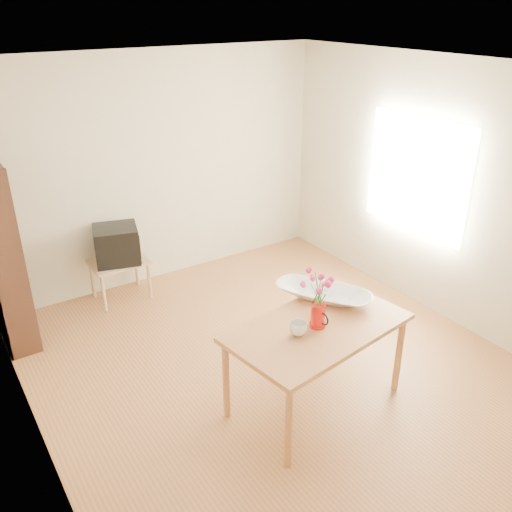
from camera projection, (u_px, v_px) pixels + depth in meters
room at (279, 235)px, 4.43m from camera, size 4.50×4.50×4.50m
table at (317, 334)px, 4.25m from camera, size 1.52×1.00×0.75m
tv_stand at (119, 267)px, 5.94m from camera, size 0.60×0.45×0.46m
bookshelf at (4, 263)px, 5.01m from camera, size 0.28×0.70×1.80m
pitcher at (318, 316)px, 4.17m from camera, size 0.13×0.21×0.20m
flowers at (319, 288)px, 4.06m from camera, size 0.22×0.22×0.31m
mug at (298, 328)px, 4.08m from camera, size 0.19×0.19×0.11m
bowl at (325, 272)px, 4.49m from camera, size 0.73×0.73×0.50m
teacup_a at (320, 278)px, 4.49m from camera, size 0.09×0.09×0.06m
teacup_b at (327, 275)px, 4.55m from camera, size 0.07×0.07×0.06m
television at (116, 244)px, 5.83m from camera, size 0.55×0.53×0.40m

